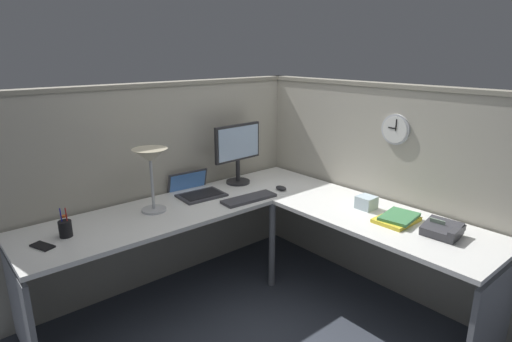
% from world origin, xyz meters
% --- Properties ---
extents(ground_plane, '(6.80, 6.80, 0.00)m').
position_xyz_m(ground_plane, '(0.00, 0.00, 0.00)').
color(ground_plane, '#383D47').
extents(cubicle_wall_back, '(2.57, 0.12, 1.58)m').
position_xyz_m(cubicle_wall_back, '(-0.36, 0.87, 0.79)').
color(cubicle_wall_back, '#A8A393').
rests_on(cubicle_wall_back, ground).
extents(cubicle_wall_right, '(0.12, 2.37, 1.58)m').
position_xyz_m(cubicle_wall_right, '(0.87, -0.27, 0.79)').
color(cubicle_wall_right, '#A8A393').
rests_on(cubicle_wall_right, ground).
extents(desk, '(2.35, 2.15, 0.73)m').
position_xyz_m(desk, '(-0.15, -0.05, 0.63)').
color(desk, white).
rests_on(desk, ground).
extents(monitor, '(0.46, 0.20, 0.50)m').
position_xyz_m(monitor, '(0.21, 0.64, 1.02)').
color(monitor, '#232326').
rests_on(monitor, desk).
extents(laptop, '(0.36, 0.40, 0.22)m').
position_xyz_m(laptop, '(-0.21, 0.65, 0.75)').
color(laptop, '#38383D').
rests_on(laptop, desk).
extents(keyboard, '(0.44, 0.16, 0.02)m').
position_xyz_m(keyboard, '(0.01, 0.26, 0.74)').
color(keyboard, '#38383D').
rests_on(keyboard, desk).
extents(computer_mouse, '(0.06, 0.10, 0.03)m').
position_xyz_m(computer_mouse, '(0.35, 0.27, 0.75)').
color(computer_mouse, '#232326').
rests_on(computer_mouse, desk).
extents(desk_lamp_dome, '(0.24, 0.24, 0.44)m').
position_xyz_m(desk_lamp_dome, '(-0.63, 0.52, 1.09)').
color(desk_lamp_dome, '#B7BABF').
rests_on(desk_lamp_dome, desk).
extents(pen_cup, '(0.08, 0.08, 0.18)m').
position_xyz_m(pen_cup, '(-1.23, 0.49, 0.78)').
color(pen_cup, black).
rests_on(pen_cup, desk).
extents(cell_phone, '(0.12, 0.16, 0.01)m').
position_xyz_m(cell_phone, '(-1.37, 0.43, 0.73)').
color(cell_phone, black).
rests_on(cell_phone, desk).
extents(office_phone, '(0.20, 0.22, 0.11)m').
position_xyz_m(office_phone, '(0.50, -0.98, 0.77)').
color(office_phone, '#38383D').
rests_on(office_phone, desk).
extents(book_stack, '(0.30, 0.23, 0.04)m').
position_xyz_m(book_stack, '(0.49, -0.68, 0.75)').
color(book_stack, yellow).
rests_on(book_stack, desk).
extents(tissue_box, '(0.12, 0.12, 0.09)m').
position_xyz_m(tissue_box, '(0.53, -0.41, 0.78)').
color(tissue_box, silver).
rests_on(tissue_box, desk).
extents(wall_clock, '(0.04, 0.22, 0.22)m').
position_xyz_m(wall_clock, '(0.82, -0.42, 1.26)').
color(wall_clock, '#B7BABF').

